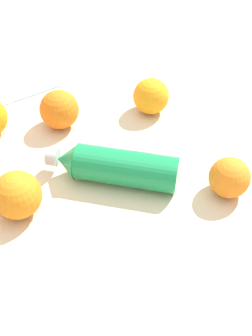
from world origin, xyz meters
TOP-DOWN VIEW (x-y plane):
  - ground_plane at (0.00, 0.00)m, footprint 2.40×2.40m
  - water_bottle at (0.03, 0.02)m, footprint 0.13×0.25m
  - orange_2 at (0.09, -0.15)m, footprint 0.08×0.08m
  - orange_3 at (-0.18, 0.12)m, footprint 0.08×0.08m
  - orange_4 at (-0.15, -0.08)m, footprint 0.08×0.08m
  - orange_5 at (0.08, 0.22)m, footprint 0.07×0.07m
  - folded_napkin at (-0.33, -0.19)m, footprint 0.21×0.23m

SIDE VIEW (x-z plane):
  - ground_plane at x=0.00m, z-range 0.00..0.00m
  - folded_napkin at x=-0.33m, z-range 0.00..0.01m
  - water_bottle at x=0.03m, z-range 0.00..0.07m
  - orange_5 at x=0.08m, z-range 0.00..0.07m
  - orange_3 at x=-0.18m, z-range 0.00..0.08m
  - orange_4 at x=-0.15m, z-range 0.00..0.08m
  - orange_2 at x=0.09m, z-range 0.00..0.08m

